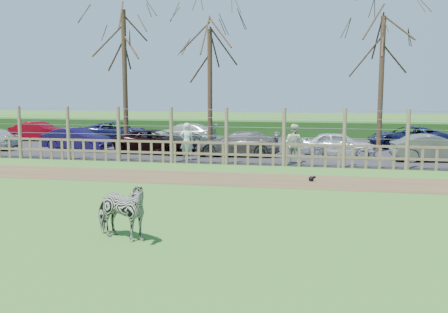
% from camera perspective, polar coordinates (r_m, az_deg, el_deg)
% --- Properties ---
extents(ground, '(120.00, 120.00, 0.00)m').
position_cam_1_polar(ground, '(14.23, -5.98, -5.59)').
color(ground, '#519942').
rests_on(ground, ground).
extents(dirt_strip, '(34.00, 2.80, 0.01)m').
position_cam_1_polar(dirt_strip, '(18.48, -1.82, -2.48)').
color(dirt_strip, brown).
rests_on(dirt_strip, ground).
extents(asphalt, '(44.00, 13.00, 0.04)m').
position_cam_1_polar(asphalt, '(28.21, 2.83, 1.02)').
color(asphalt, '#232326').
rests_on(asphalt, ground).
extents(hedge, '(46.00, 2.00, 1.10)m').
position_cam_1_polar(hedge, '(35.07, 4.54, 3.16)').
color(hedge, '#1E4716').
rests_on(hedge, ground).
extents(fence, '(30.16, 0.16, 2.50)m').
position_cam_1_polar(fence, '(21.76, 0.28, 1.17)').
color(fence, brown).
rests_on(fence, ground).
extents(tree_left, '(4.80, 4.80, 7.88)m').
position_cam_1_polar(tree_left, '(27.94, -11.36, 12.32)').
color(tree_left, '#3D2B1E').
rests_on(tree_left, ground).
extents(tree_mid, '(4.80, 4.80, 6.83)m').
position_cam_1_polar(tree_mid, '(27.47, -1.63, 10.98)').
color(tree_mid, '#3D2B1E').
rests_on(tree_mid, ground).
extents(tree_right, '(4.80, 4.80, 7.35)m').
position_cam_1_polar(tree_right, '(27.44, 17.65, 11.42)').
color(tree_right, '#3D2B1E').
rests_on(tree_right, ground).
extents(zebra, '(1.66, 1.13, 1.29)m').
position_cam_1_polar(zebra, '(11.07, -11.82, -6.11)').
color(zebra, gray).
rests_on(zebra, ground).
extents(visitor_a, '(0.72, 0.57, 1.72)m').
position_cam_1_polar(visitor_a, '(22.90, -4.28, 1.71)').
color(visitor_a, silver).
rests_on(visitor_a, asphalt).
extents(visitor_b, '(1.01, 0.90, 1.72)m').
position_cam_1_polar(visitor_b, '(22.23, 7.94, 1.48)').
color(visitor_b, beige).
rests_on(visitor_b, asphalt).
extents(crow, '(0.26, 0.19, 0.21)m').
position_cam_1_polar(crow, '(18.09, 9.98, -2.50)').
color(crow, black).
rests_on(crow, ground).
extents(car_1, '(3.74, 1.59, 1.20)m').
position_cam_1_polar(car_1, '(27.80, -16.49, 1.91)').
color(car_1, '#191149').
rests_on(car_1, asphalt).
extents(car_2, '(4.49, 2.39, 1.20)m').
position_cam_1_polar(car_2, '(25.77, -7.68, 1.73)').
color(car_2, black).
rests_on(car_2, asphalt).
extents(car_3, '(4.27, 2.06, 1.20)m').
position_cam_1_polar(car_3, '(24.44, 1.56, 1.48)').
color(car_3, '#635E5E').
rests_on(car_3, asphalt).
extents(car_4, '(3.62, 1.70, 1.20)m').
position_cam_1_polar(car_4, '(24.71, 12.99, 1.36)').
color(car_4, silver).
rests_on(car_4, asphalt).
extents(car_5, '(3.77, 1.72, 1.20)m').
position_cam_1_polar(car_5, '(24.49, 22.80, 0.90)').
color(car_5, slate).
rests_on(car_5, asphalt).
extents(car_7, '(3.66, 1.32, 1.20)m').
position_cam_1_polar(car_7, '(34.11, -20.42, 2.74)').
color(car_7, maroon).
rests_on(car_7, asphalt).
extents(car_8, '(4.35, 2.06, 1.20)m').
position_cam_1_polar(car_8, '(32.39, -12.15, 2.81)').
color(car_8, '#191B49').
rests_on(car_8, asphalt).
extents(car_9, '(4.27, 2.05, 1.20)m').
position_cam_1_polar(car_9, '(30.55, -4.70, 2.68)').
color(car_9, '#B2C5B2').
rests_on(car_9, asphalt).
extents(car_12, '(4.48, 2.36, 1.20)m').
position_cam_1_polar(car_12, '(29.71, 20.20, 2.10)').
color(car_12, '#171A47').
rests_on(car_12, asphalt).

